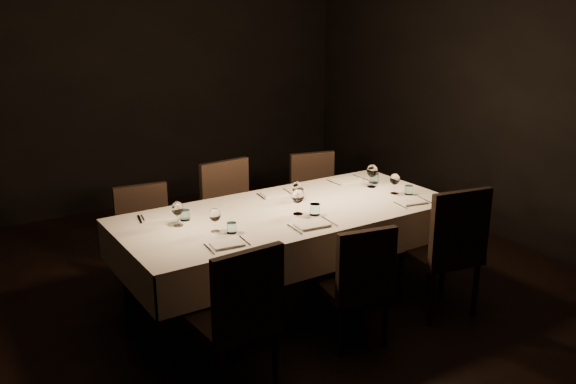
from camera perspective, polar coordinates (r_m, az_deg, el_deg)
room at (r=4.34m, az=-0.00°, el=7.57°), size 5.01×6.01×3.01m
dining_table at (r=4.55m, az=-0.00°, el=-2.57°), size 2.52×1.12×0.76m
chair_near_left at (r=3.59m, az=-4.63°, el=-11.18°), size 0.48×0.48×0.94m
place_setting_near_left at (r=4.02m, az=-6.16°, el=-3.25°), size 0.30×0.39×0.17m
chair_near_center at (r=4.09m, az=6.61°, el=-8.15°), size 0.48×0.48×0.87m
place_setting_near_center at (r=4.34m, az=1.70°, el=-1.49°), size 0.35×0.41×0.19m
chair_near_right at (r=4.59m, az=14.69°, el=-4.88°), size 0.55×0.55×1.00m
place_setting_near_right at (r=4.90m, az=10.74°, el=0.31°), size 0.31×0.39×0.17m
chair_far_left at (r=4.93m, az=-13.17°, el=-3.94°), size 0.47×0.47×0.87m
place_setting_far_left at (r=4.34m, az=-10.70°, el=-1.90°), size 0.33×0.40×0.17m
chair_far_center at (r=5.19m, az=-5.20°, el=-1.97°), size 0.50×0.50×0.96m
place_setting_far_center at (r=4.77m, az=0.24°, el=0.11°), size 0.30×0.39×0.16m
chair_far_right at (r=5.70m, az=2.63°, el=-0.45°), size 0.52×0.52×0.90m
place_setting_far_right at (r=5.19m, az=7.21°, el=1.53°), size 0.34×0.41×0.19m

